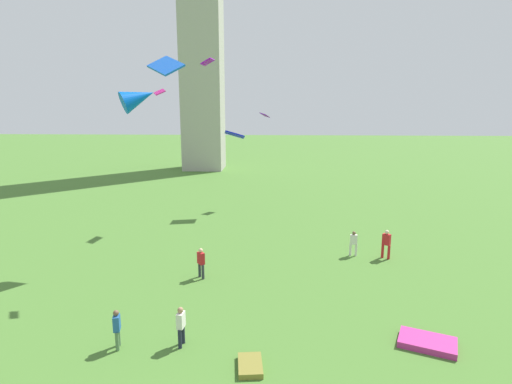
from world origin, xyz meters
TOP-DOWN VIEW (x-y plane):
  - person_0 at (9.96, 17.10)m, footprint 0.53×0.49m
  - person_1 at (-0.72, 13.64)m, footprint 0.47×0.50m
  - person_2 at (-2.74, 6.92)m, footprint 0.32×0.48m
  - person_3 at (-0.34, 7.20)m, footprint 0.29×0.50m
  - person_4 at (8.07, 17.46)m, footprint 0.49×0.24m
  - kite_flying_0 at (-2.75, 14.38)m, footprint 0.79×0.87m
  - kite_flying_1 at (2.17, 31.44)m, footprint 0.97×1.15m
  - kite_flying_2 at (-0.27, 27.97)m, footprint 1.82×1.31m
  - kite_flying_3 at (-2.14, 26.20)m, footprint 0.97×1.39m
  - kite_flying_4 at (-4.80, 17.24)m, footprint 2.59×2.25m
  - kite_flying_5 at (-1.76, 12.05)m, footprint 1.89×1.67m
  - kite_bundle_0 at (9.20, 7.68)m, footprint 2.46×2.03m
  - kite_bundle_1 at (2.40, 5.91)m, footprint 0.99×1.41m

SIDE VIEW (x-z plane):
  - kite_bundle_1 at x=2.40m, z-range 0.00..0.21m
  - kite_bundle_0 at x=9.20m, z-range 0.00..0.26m
  - person_4 at x=8.07m, z-range 0.10..1.67m
  - person_2 at x=-2.74m, z-range 0.10..1.68m
  - person_3 at x=-0.34m, z-range 0.11..1.72m
  - person_1 at x=-0.72m, z-range 0.11..1.79m
  - person_0 at x=9.96m, z-range 0.12..1.90m
  - kite_flying_2 at x=-0.27m, z-range 6.27..7.09m
  - kite_flying_1 at x=2.17m, z-range 7.95..8.45m
  - kite_flying_4 at x=-4.80m, z-range 8.62..10.50m
  - kite_flying_0 at x=-2.75m, z-range 9.61..9.99m
  - kite_flying_5 at x=-1.76m, z-range 10.36..11.41m
  - kite_flying_3 at x=-2.14m, z-range 12.14..12.66m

